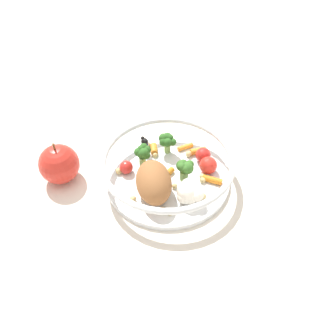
{
  "coord_description": "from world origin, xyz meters",
  "views": [
    {
      "loc": [
        0.22,
        -0.4,
        0.49
      ],
      "look_at": [
        0.02,
        0.0,
        0.03
      ],
      "focal_mm": 39.32,
      "sensor_mm": 36.0,
      "label": 1
    }
  ],
  "objects": [
    {
      "name": "food_container",
      "position": [
        0.02,
        -0.01,
        0.03
      ],
      "size": [
        0.23,
        0.23,
        0.07
      ],
      "color": "white",
      "rests_on": "ground_plane"
    },
    {
      "name": "ground_plane",
      "position": [
        0.0,
        0.0,
        0.0
      ],
      "size": [
        2.4,
        2.4,
        0.0
      ],
      "primitive_type": "plane",
      "color": "silver"
    },
    {
      "name": "loose_apple",
      "position": [
        -0.15,
        -0.08,
        0.04
      ],
      "size": [
        0.07,
        0.07,
        0.08
      ],
      "color": "red",
      "rests_on": "ground_plane"
    }
  ]
}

